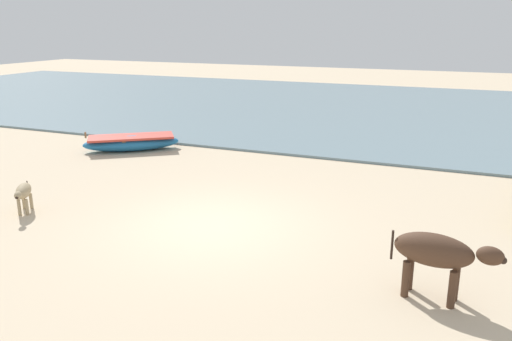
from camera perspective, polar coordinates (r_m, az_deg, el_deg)
ground at (r=10.84m, az=-4.89°, el=-6.14°), size 80.00×80.00×0.00m
sea_water at (r=25.86m, az=11.87°, el=6.64°), size 60.00×20.00×0.08m
fishing_boat_2 at (r=17.60m, az=-13.57°, el=3.03°), size 3.09×2.65×0.69m
cow_adult_dark at (r=8.26m, az=19.34°, el=-8.61°), size 1.63×0.61×1.06m
calf_near_dun at (r=12.52m, az=-24.26°, el=-2.21°), size 0.71×0.92×0.65m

